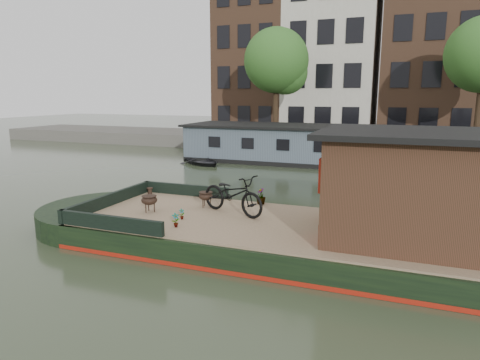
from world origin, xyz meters
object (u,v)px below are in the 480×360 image
(bicycle, at_px, (233,194))
(dinghy, at_px, (203,159))
(cabin, at_px, (411,185))
(brazier_rear, at_px, (206,199))
(brazier_front, at_px, (149,204))
(potted_plant_a, at_px, (176,220))

(bicycle, relative_size, dinghy, 0.76)
(cabin, height_order, brazier_rear, cabin)
(cabin, bearing_deg, brazier_front, -178.03)
(cabin, relative_size, potted_plant_a, 11.14)
(bicycle, bearing_deg, brazier_rear, 89.96)
(cabin, xyz_separation_m, brazier_rear, (-5.41, 0.81, -1.01))
(potted_plant_a, relative_size, brazier_rear, 0.81)
(cabin, height_order, bicycle, cabin)
(brazier_front, bearing_deg, bicycle, 17.04)
(bicycle, distance_m, brazier_front, 2.32)
(brazier_front, bearing_deg, potted_plant_a, -35.16)
(brazier_front, height_order, dinghy, brazier_front)
(cabin, relative_size, dinghy, 1.46)
(cabin, distance_m, brazier_rear, 5.57)
(brazier_rear, relative_size, dinghy, 0.16)
(bicycle, xyz_separation_m, brazier_rear, (-0.98, 0.37, -0.32))
(potted_plant_a, relative_size, dinghy, 0.13)
(brazier_front, distance_m, brazier_rear, 1.60)
(brazier_rear, height_order, dinghy, brazier_rear)
(brazier_front, distance_m, dinghy, 12.15)
(cabin, distance_m, bicycle, 4.51)
(potted_plant_a, xyz_separation_m, brazier_front, (-1.35, 0.95, 0.05))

